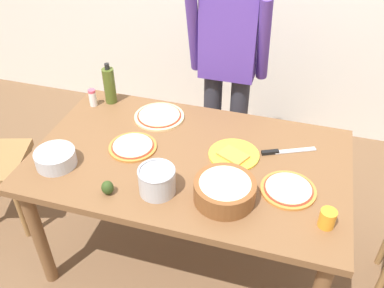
{
  "coord_description": "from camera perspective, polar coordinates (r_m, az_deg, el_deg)",
  "views": [
    {
      "loc": [
        0.48,
        -1.58,
        2.12
      ],
      "look_at": [
        0.0,
        0.05,
        0.81
      ],
      "focal_mm": 39.3,
      "sensor_mm": 36.0,
      "label": 1
    }
  ],
  "objects": [
    {
      "name": "steel_pot",
      "position": [
        1.92,
        -4.78,
        -4.93
      ],
      "size": [
        0.17,
        0.17,
        0.13
      ],
      "color": "#B7B7BC",
      "rests_on": "dining_table"
    },
    {
      "name": "plate_with_slice",
      "position": [
        2.15,
        5.69,
        -1.47
      ],
      "size": [
        0.26,
        0.26,
        0.02
      ],
      "color": "gold",
      "rests_on": "dining_table"
    },
    {
      "name": "cup_orange",
      "position": [
        1.87,
        17.89,
        -9.6
      ],
      "size": [
        0.07,
        0.07,
        0.08
      ],
      "primitive_type": "cylinder",
      "color": "orange",
      "rests_on": "dining_table"
    },
    {
      "name": "salt_shaker",
      "position": [
        2.58,
        -13.33,
        6.14
      ],
      "size": [
        0.04,
        0.04,
        0.11
      ],
      "color": "white",
      "rests_on": "dining_table"
    },
    {
      "name": "dining_table",
      "position": [
        2.2,
        -0.37,
        -3.67
      ],
      "size": [
        1.6,
        0.96,
        0.76
      ],
      "color": "brown",
      "rests_on": "ground"
    },
    {
      "name": "pizza_cooked_on_tray",
      "position": [
        2.0,
        12.94,
        -6.02
      ],
      "size": [
        0.26,
        0.26,
        0.02
      ],
      "color": "#C67A33",
      "rests_on": "dining_table"
    },
    {
      "name": "pizza_raw_on_board",
      "position": [
        2.43,
        -4.47,
        3.79
      ],
      "size": [
        0.29,
        0.29,
        0.02
      ],
      "color": "beige",
      "rests_on": "dining_table"
    },
    {
      "name": "olive_oil_bottle",
      "position": [
        2.57,
        -11.13,
        7.82
      ],
      "size": [
        0.07,
        0.07,
        0.26
      ],
      "color": "#47561E",
      "rests_on": "dining_table"
    },
    {
      "name": "pizza_second_cooked",
      "position": [
        2.22,
        -8.04,
        -0.33
      ],
      "size": [
        0.25,
        0.25,
        0.02
      ],
      "color": "#C67A33",
      "rests_on": "dining_table"
    },
    {
      "name": "avocado",
      "position": [
        1.96,
        -11.39,
        -5.82
      ],
      "size": [
        0.06,
        0.06,
        0.07
      ],
      "primitive_type": "ellipsoid",
      "color": "#2D4219",
      "rests_on": "dining_table"
    },
    {
      "name": "mixing_bowl_steel",
      "position": [
        2.18,
        -18.03,
        -1.83
      ],
      "size": [
        0.2,
        0.2,
        0.08
      ],
      "color": "#B7B7BC",
      "rests_on": "dining_table"
    },
    {
      "name": "popcorn_bowl",
      "position": [
        1.88,
        4.46,
        -6.11
      ],
      "size": [
        0.28,
        0.28,
        0.11
      ],
      "color": "brown",
      "rests_on": "dining_table"
    },
    {
      "name": "ground",
      "position": [
        2.69,
        -0.31,
        -14.45
      ],
      "size": [
        8.0,
        8.0,
        0.0
      ],
      "primitive_type": "plane",
      "color": "brown"
    },
    {
      "name": "chef_knife",
      "position": [
        2.22,
        12.11,
        -0.99
      ],
      "size": [
        0.27,
        0.15,
        0.02
      ],
      "color": "silver",
      "rests_on": "dining_table"
    },
    {
      "name": "person_cook",
      "position": [
        2.66,
        4.94,
        11.1
      ],
      "size": [
        0.49,
        0.25,
        1.62
      ],
      "color": "#2D2D38",
      "rests_on": "ground"
    }
  ]
}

